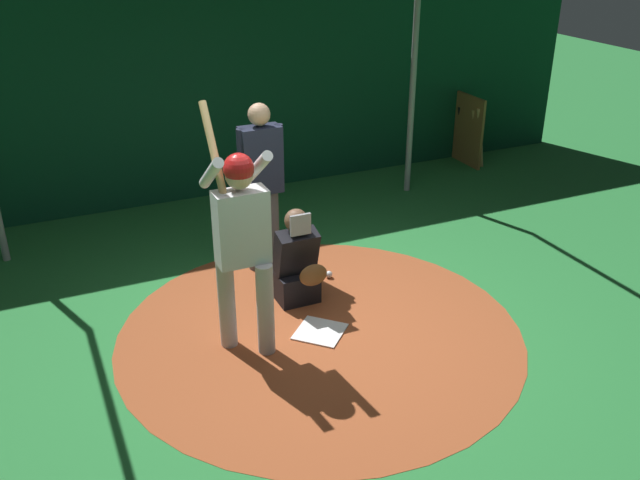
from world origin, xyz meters
name	(u,v)px	position (x,y,z in m)	size (l,w,h in m)	color
ground_plane	(320,333)	(0.00, 0.00, 0.00)	(27.49, 27.49, 0.00)	#287A38
dirt_circle	(320,332)	(0.00, 0.00, 0.00)	(3.72, 3.72, 0.01)	#9E4C28
home_plate	(320,331)	(0.00, 0.00, 0.01)	(0.42, 0.42, 0.01)	white
batter	(241,235)	(-0.06, -0.69, 1.11)	(0.68, 0.49, 2.15)	#B3B3B7
catcher	(297,265)	(-0.64, 0.04, 0.39)	(0.58, 0.40, 0.99)	black
umpire	(262,178)	(-1.45, -0.01, 1.03)	(0.23, 0.49, 1.81)	#4C4C51
back_wall	(197,73)	(-3.81, 0.00, 1.64)	(0.23, 11.49, 3.26)	#0C3D26
cage_frame	(320,113)	(0.00, 0.00, 2.08)	(5.64, 5.24, 2.95)	gray
bat_rack	(462,129)	(-3.57, 4.00, 0.49)	(1.06, 0.21, 1.05)	olive
baseball_0	(329,274)	(-0.92, 0.52, 0.04)	(0.07, 0.07, 0.07)	white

